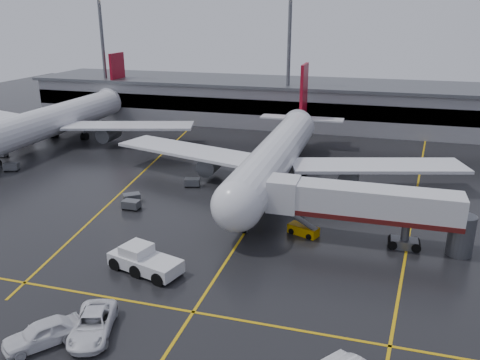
# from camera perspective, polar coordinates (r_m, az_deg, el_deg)

# --- Properties ---
(ground) EXTENTS (220.00, 220.00, 0.00)m
(ground) POSITION_cam_1_polar(r_m,az_deg,el_deg) (57.53, 2.47, -3.32)
(ground) COLOR black
(ground) RESTS_ON ground
(apron_line_centre) EXTENTS (0.25, 90.00, 0.02)m
(apron_line_centre) POSITION_cam_1_polar(r_m,az_deg,el_deg) (57.53, 2.47, -3.31)
(apron_line_centre) COLOR gold
(apron_line_centre) RESTS_ON ground
(apron_line_stop) EXTENTS (60.00, 0.25, 0.02)m
(apron_line_stop) POSITION_cam_1_polar(r_m,az_deg,el_deg) (38.95, -5.54, -15.24)
(apron_line_stop) COLOR gold
(apron_line_stop) RESTS_ON ground
(apron_line_left) EXTENTS (9.99, 69.35, 0.02)m
(apron_line_left) POSITION_cam_1_polar(r_m,az_deg,el_deg) (73.07, -11.02, 1.28)
(apron_line_left) COLOR gold
(apron_line_left) RESTS_ON ground
(apron_line_right) EXTENTS (7.57, 69.64, 0.02)m
(apron_line_right) POSITION_cam_1_polar(r_m,az_deg,el_deg) (65.75, 20.06, -1.58)
(apron_line_right) COLOR gold
(apron_line_right) RESTS_ON ground
(terminal) EXTENTS (122.00, 19.00, 8.60)m
(terminal) POSITION_cam_1_polar(r_m,az_deg,el_deg) (101.96, 9.01, 8.93)
(terminal) COLOR gray
(terminal) RESTS_ON ground
(light_mast_left) EXTENTS (3.00, 1.20, 25.45)m
(light_mast_left) POSITION_cam_1_polar(r_m,az_deg,el_deg) (110.14, -15.84, 14.53)
(light_mast_left) COLOR #595B60
(light_mast_left) RESTS_ON ground
(light_mast_mid) EXTENTS (3.00, 1.20, 25.45)m
(light_mast_mid) POSITION_cam_1_polar(r_m,az_deg,el_deg) (95.62, 5.78, 14.54)
(light_mast_mid) COLOR #595B60
(light_mast_mid) RESTS_ON ground
(main_airliner) EXTENTS (48.80, 45.60, 14.10)m
(main_airliner) POSITION_cam_1_polar(r_m,az_deg,el_deg) (65.12, 4.56, 3.25)
(main_airliner) COLOR silver
(main_airliner) RESTS_ON ground
(second_airliner) EXTENTS (48.80, 45.60, 14.10)m
(second_airliner) POSITION_cam_1_polar(r_m,az_deg,el_deg) (93.07, -20.17, 6.96)
(second_airliner) COLOR silver
(second_airliner) RESTS_ON ground
(jet_bridge) EXTENTS (19.90, 3.40, 6.05)m
(jet_bridge) POSITION_cam_1_polar(r_m,az_deg,el_deg) (49.15, 14.41, -3.01)
(jet_bridge) COLOR silver
(jet_bridge) RESTS_ON ground
(pushback_tractor) EXTENTS (7.28, 4.51, 2.43)m
(pushback_tractor) POSITION_cam_1_polar(r_m,az_deg,el_deg) (44.60, -11.28, -9.33)
(pushback_tractor) COLOR silver
(pushback_tractor) RESTS_ON ground
(belt_loader) EXTENTS (3.46, 2.46, 2.02)m
(belt_loader) POSITION_cam_1_polar(r_m,az_deg,el_deg) (51.11, 7.49, -5.86)
(belt_loader) COLOR #CA8A00
(belt_loader) RESTS_ON ground
(service_van_a) EXTENTS (4.42, 6.35, 1.61)m
(service_van_a) POSITION_cam_1_polar(r_m,az_deg,el_deg) (37.66, -16.98, -15.97)
(service_van_a) COLOR white
(service_van_a) RESTS_ON ground
(service_van_d) EXTENTS (4.97, 5.43, 1.80)m
(service_van_d) POSITION_cam_1_polar(r_m,az_deg,el_deg) (37.76, -22.29, -16.38)
(service_van_d) COLOR white
(service_van_d) RESTS_ON ground
(baggage_cart_a) EXTENTS (2.02, 1.33, 1.12)m
(baggage_cart_a) POSITION_cam_1_polar(r_m,az_deg,el_deg) (58.34, -12.70, -2.81)
(baggage_cart_a) COLOR #595B60
(baggage_cart_a) RESTS_ON ground
(baggage_cart_b) EXTENTS (2.38, 2.25, 1.12)m
(baggage_cart_b) POSITION_cam_1_polar(r_m,az_deg,el_deg) (60.42, -12.66, -2.03)
(baggage_cart_b) COLOR #595B60
(baggage_cart_b) RESTS_ON ground
(baggage_cart_c) EXTENTS (2.28, 1.80, 1.12)m
(baggage_cart_c) POSITION_cam_1_polar(r_m,az_deg,el_deg) (64.63, -5.65, -0.24)
(baggage_cart_c) COLOR #595B60
(baggage_cart_c) RESTS_ON ground
(baggage_cart_d) EXTENTS (2.17, 1.58, 1.12)m
(baggage_cart_d) POSITION_cam_1_polar(r_m,az_deg,el_deg) (86.68, -26.42, 2.85)
(baggage_cart_d) COLOR #595B60
(baggage_cart_d) RESTS_ON ground
(baggage_cart_e) EXTENTS (2.34, 1.95, 1.12)m
(baggage_cart_e) POSITION_cam_1_polar(r_m,az_deg,el_deg) (78.36, -25.38, 1.44)
(baggage_cart_e) COLOR #595B60
(baggage_cart_e) RESTS_ON ground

